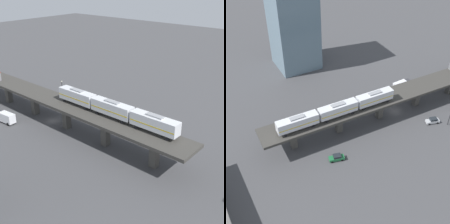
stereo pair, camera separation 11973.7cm
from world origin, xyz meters
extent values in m
plane|color=#424244|center=(0.00, 0.00, 0.00)|extent=(400.00, 400.00, 0.00)
cube|color=#393733|center=(0.00, 0.00, 7.22)|extent=(10.09, 92.14, 0.80)
cube|color=#47443F|center=(-0.43, -23.50, 3.41)|extent=(1.83, 1.83, 6.82)
cube|color=#47443F|center=(-0.16, -8.50, 3.41)|extent=(1.83, 1.83, 6.82)
cube|color=#47443F|center=(0.12, 6.50, 3.41)|extent=(1.83, 1.83, 6.82)
cube|color=#47443F|center=(0.40, 21.50, 3.41)|extent=(1.83, 1.83, 6.82)
cube|color=#47443F|center=(0.67, 36.49, 3.41)|extent=(1.83, 1.83, 6.82)
cube|color=silver|center=(-1.22, 9.93, 10.16)|extent=(3.02, 12.05, 3.10)
cube|color=gold|center=(-1.22, 9.93, 9.86)|extent=(3.06, 11.81, 0.24)
cube|color=gray|center=(-1.22, 9.93, 11.89)|extent=(1.48, 4.23, 0.36)
cylinder|color=black|center=(-2.48, 5.75, 8.04)|extent=(0.24, 0.84, 0.84)
cylinder|color=black|center=(-0.11, 5.71, 8.04)|extent=(0.24, 0.84, 0.84)
cylinder|color=black|center=(-2.33, 14.15, 8.04)|extent=(0.24, 0.84, 0.84)
cylinder|color=black|center=(0.05, 14.10, 8.04)|extent=(0.24, 0.84, 0.84)
cube|color=silver|center=(-0.99, 22.52, 10.16)|extent=(3.02, 12.05, 3.10)
cube|color=gold|center=(-0.99, 22.52, 9.86)|extent=(3.06, 11.81, 0.24)
cube|color=gray|center=(-0.99, 22.52, 11.89)|extent=(1.48, 4.23, 0.36)
cylinder|color=black|center=(-2.25, 18.35, 8.04)|extent=(0.24, 0.84, 0.84)
cylinder|color=black|center=(0.13, 18.30, 8.04)|extent=(0.24, 0.84, 0.84)
cylinder|color=black|center=(-2.10, 26.75, 8.04)|extent=(0.24, 0.84, 0.84)
cylinder|color=black|center=(0.28, 26.70, 8.04)|extent=(0.24, 0.84, 0.84)
cube|color=silver|center=(-0.75, 35.12, 10.16)|extent=(3.02, 12.05, 3.10)
cube|color=gold|center=(-0.75, 35.12, 9.86)|extent=(3.06, 11.81, 0.24)
cube|color=gray|center=(-0.75, 35.12, 11.89)|extent=(1.48, 4.23, 0.36)
cylinder|color=black|center=(-2.02, 30.95, 8.04)|extent=(0.24, 0.84, 0.84)
cylinder|color=black|center=(0.36, 30.90, 8.04)|extent=(0.24, 0.84, 0.84)
cylinder|color=black|center=(-1.87, 39.34, 8.04)|extent=(0.24, 0.84, 0.84)
cylinder|color=black|center=(0.51, 39.30, 8.04)|extent=(0.24, 0.84, 0.84)
cube|color=silver|center=(-10.53, -18.51, 0.73)|extent=(2.55, 4.65, 0.80)
cube|color=#1E2328|center=(-10.55, -18.66, 1.51)|extent=(2.00, 2.45, 0.76)
cylinder|color=black|center=(-11.62, -19.77, 0.33)|extent=(0.35, 0.69, 0.66)
cylinder|color=black|center=(-9.94, -20.07, 0.33)|extent=(0.35, 0.69, 0.66)
cylinder|color=black|center=(-11.12, -16.95, 0.33)|extent=(0.35, 0.69, 0.66)
cylinder|color=black|center=(-9.43, -17.25, 0.33)|extent=(0.35, 0.69, 0.66)
cube|color=#1E6638|center=(-9.98, 27.83, 0.73)|extent=(2.83, 4.71, 0.80)
cube|color=#1E2328|center=(-10.02, 27.69, 1.51)|extent=(2.13, 2.54, 0.76)
cylinder|color=black|center=(-11.16, 26.66, 0.33)|extent=(0.40, 0.70, 0.66)
cylinder|color=black|center=(-9.50, 26.24, 0.33)|extent=(0.40, 0.70, 0.66)
cylinder|color=black|center=(-10.45, 29.43, 0.33)|extent=(0.40, 0.70, 0.66)
cylinder|color=black|center=(-8.80, 29.01, 0.33)|extent=(0.40, 0.70, 0.66)
cube|color=#B7BABF|center=(-10.61, -7.09, 0.73)|extent=(2.93, 4.72, 0.80)
cube|color=#1E2328|center=(-10.65, -7.23, 1.51)|extent=(2.18, 2.56, 0.76)
cylinder|color=black|center=(-11.82, -8.23, 0.33)|extent=(0.41, 0.70, 0.66)
cylinder|color=black|center=(-10.18, -8.70, 0.33)|extent=(0.41, 0.70, 0.66)
cylinder|color=black|center=(-11.04, -5.48, 0.33)|extent=(0.41, 0.70, 0.66)
cylinder|color=black|center=(-9.40, -5.94, 0.33)|extent=(0.41, 0.70, 0.66)
cube|color=#333338|center=(9.82, -12.69, 1.65)|extent=(2.34, 2.15, 2.30)
cube|color=silver|center=(9.57, -9.10, 1.85)|extent=(2.66, 5.35, 2.70)
cylinder|color=black|center=(8.83, -12.76, 0.50)|extent=(0.42, 1.02, 1.00)
cylinder|color=black|center=(8.42, -7.62, 0.50)|extent=(0.42, 1.02, 1.00)
cylinder|color=black|center=(10.49, -7.47, 0.50)|extent=(0.42, 1.02, 1.00)
cylinder|color=black|center=(-13.63, -10.89, 3.25)|extent=(0.20, 0.20, 6.50)
sphere|color=beige|center=(-13.63, -10.89, 6.72)|extent=(0.44, 0.44, 0.44)
camera|label=1|loc=(53.06, 68.29, 40.57)|focal=50.00mm
camera|label=2|loc=(-63.05, 55.94, 67.08)|focal=50.00mm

